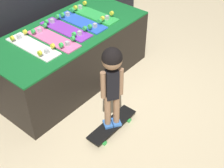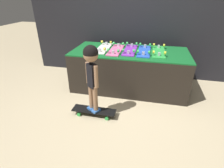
% 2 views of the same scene
% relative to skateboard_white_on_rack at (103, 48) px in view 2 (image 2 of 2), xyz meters
% --- Properties ---
extents(ground_plane, '(16.00, 16.00, 0.00)m').
position_rel_skateboard_white_on_rack_xyz_m(ground_plane, '(0.50, -0.69, -0.74)').
color(ground_plane, beige).
extents(back_wall, '(4.48, 0.10, 2.46)m').
position_rel_skateboard_white_on_rack_xyz_m(back_wall, '(0.50, 0.65, 0.49)').
color(back_wall, black).
rests_on(back_wall, ground_plane).
extents(display_rack, '(2.04, 0.95, 0.72)m').
position_rel_skateboard_white_on_rack_xyz_m(display_rack, '(0.50, -0.03, -0.38)').
color(display_rack, black).
rests_on(display_rack, ground_plane).
extents(skateboard_white_on_rack, '(0.21, 0.71, 0.09)m').
position_rel_skateboard_white_on_rack_xyz_m(skateboard_white_on_rack, '(0.00, 0.00, 0.00)').
color(skateboard_white_on_rack, white).
rests_on(skateboard_white_on_rack, display_rack).
extents(skateboard_pink_on_rack, '(0.21, 0.71, 0.09)m').
position_rel_skateboard_white_on_rack_xyz_m(skateboard_pink_on_rack, '(0.25, -0.06, 0.00)').
color(skateboard_pink_on_rack, pink).
rests_on(skateboard_pink_on_rack, display_rack).
extents(skateboard_purple_on_rack, '(0.21, 0.71, 0.09)m').
position_rel_skateboard_white_on_rack_xyz_m(skateboard_purple_on_rack, '(0.50, -0.00, 0.00)').
color(skateboard_purple_on_rack, purple).
rests_on(skateboard_purple_on_rack, display_rack).
extents(skateboard_blue_on_rack, '(0.21, 0.71, 0.09)m').
position_rel_skateboard_white_on_rack_xyz_m(skateboard_blue_on_rack, '(0.75, -0.02, 0.00)').
color(skateboard_blue_on_rack, blue).
rests_on(skateboard_blue_on_rack, display_rack).
extents(skateboard_green_on_rack, '(0.21, 0.71, 0.09)m').
position_rel_skateboard_white_on_rack_xyz_m(skateboard_green_on_rack, '(0.99, -0.00, 0.00)').
color(skateboard_green_on_rack, green).
rests_on(skateboard_green_on_rack, display_rack).
extents(skateboard_on_floor, '(0.65, 0.18, 0.09)m').
position_rel_skateboard_white_on_rack_xyz_m(skateboard_on_floor, '(0.12, -1.03, -0.67)').
color(skateboard_on_floor, black).
rests_on(skateboard_on_floor, ground_plane).
extents(child, '(0.22, 0.20, 0.97)m').
position_rel_skateboard_white_on_rack_xyz_m(child, '(0.12, -1.03, 0.03)').
color(child, '#3870C6').
rests_on(child, skateboard_on_floor).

